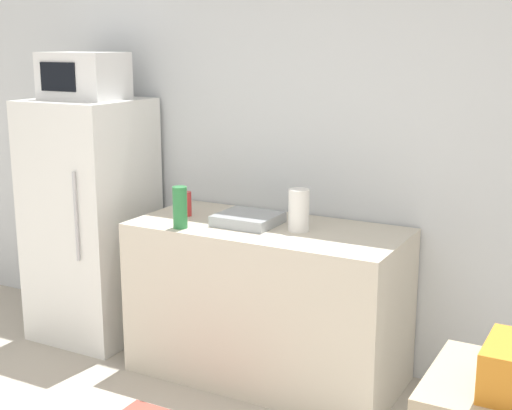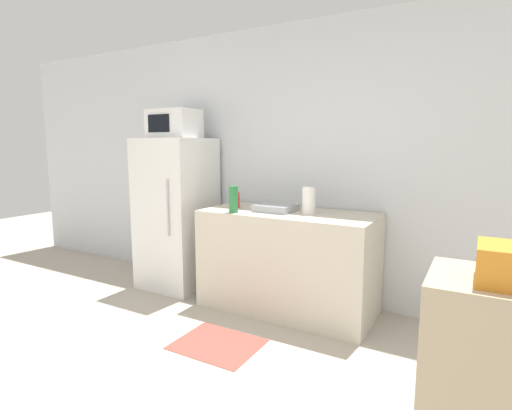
% 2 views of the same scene
% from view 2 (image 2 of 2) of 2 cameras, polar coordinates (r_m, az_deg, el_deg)
% --- Properties ---
extents(wall_back, '(8.00, 0.06, 2.60)m').
position_cam_2_polar(wall_back, '(3.84, 7.37, 5.83)').
color(wall_back, silver).
rests_on(wall_back, ground_plane).
extents(refrigerator, '(0.67, 0.67, 1.55)m').
position_cam_2_polar(refrigerator, '(4.25, -11.24, -1.16)').
color(refrigerator, white).
rests_on(refrigerator, ground_plane).
extents(microwave, '(0.49, 0.35, 0.29)m').
position_cam_2_polar(microwave, '(4.20, -11.62, 11.27)').
color(microwave, white).
rests_on(microwave, refrigerator).
extents(counter, '(1.53, 0.71, 0.89)m').
position_cam_2_polar(counter, '(3.63, 4.57, -7.97)').
color(counter, beige).
rests_on(counter, ground_plane).
extents(sink_basin, '(0.33, 0.31, 0.06)m').
position_cam_2_polar(sink_basin, '(3.56, 2.85, -0.40)').
color(sink_basin, '#9EA3A8').
rests_on(sink_basin, counter).
extents(bottle_tall, '(0.08, 0.08, 0.23)m').
position_cam_2_polar(bottle_tall, '(3.48, -3.24, 0.82)').
color(bottle_tall, '#2D7F42').
rests_on(bottle_tall, counter).
extents(bottle_short, '(0.06, 0.06, 0.14)m').
position_cam_2_polar(bottle_short, '(3.76, -2.78, 0.72)').
color(bottle_short, red).
rests_on(bottle_short, counter).
extents(paper_towel_roll, '(0.11, 0.11, 0.23)m').
position_cam_2_polar(paper_towel_roll, '(3.42, 7.55, 0.64)').
color(paper_towel_roll, white).
rests_on(paper_towel_roll, counter).
extents(kitchen_rug, '(0.62, 0.50, 0.01)m').
position_cam_2_polar(kitchen_rug, '(3.17, -5.53, -19.15)').
color(kitchen_rug, '#99473D').
rests_on(kitchen_rug, ground_plane).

